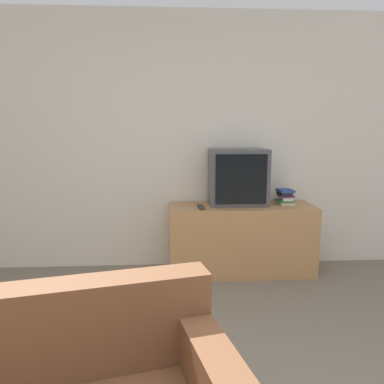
# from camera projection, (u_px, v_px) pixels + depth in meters

# --- Properties ---
(wall_back) EXTENTS (9.00, 0.06, 2.60)m
(wall_back) POSITION_uv_depth(u_px,v_px,m) (172.00, 143.00, 3.85)
(wall_back) COLOR silver
(wall_back) RESTS_ON ground_plane
(tv_stand) EXTENTS (1.44, 0.47, 0.69)m
(tv_stand) POSITION_uv_depth(u_px,v_px,m) (241.00, 239.00, 3.77)
(tv_stand) COLOR tan
(tv_stand) RESTS_ON ground_plane
(television) EXTENTS (0.57, 0.36, 0.56)m
(television) POSITION_uv_depth(u_px,v_px,m) (238.00, 177.00, 3.72)
(television) COLOR #4C4C51
(television) RESTS_ON tv_stand
(book_stack) EXTENTS (0.17, 0.20, 0.15)m
(book_stack) POSITION_uv_depth(u_px,v_px,m) (285.00, 197.00, 3.77)
(book_stack) COLOR silver
(book_stack) RESTS_ON tv_stand
(remote_on_stand) EXTENTS (0.06, 0.17, 0.02)m
(remote_on_stand) POSITION_uv_depth(u_px,v_px,m) (201.00, 207.00, 3.58)
(remote_on_stand) COLOR #2D2D2D
(remote_on_stand) RESTS_ON tv_stand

